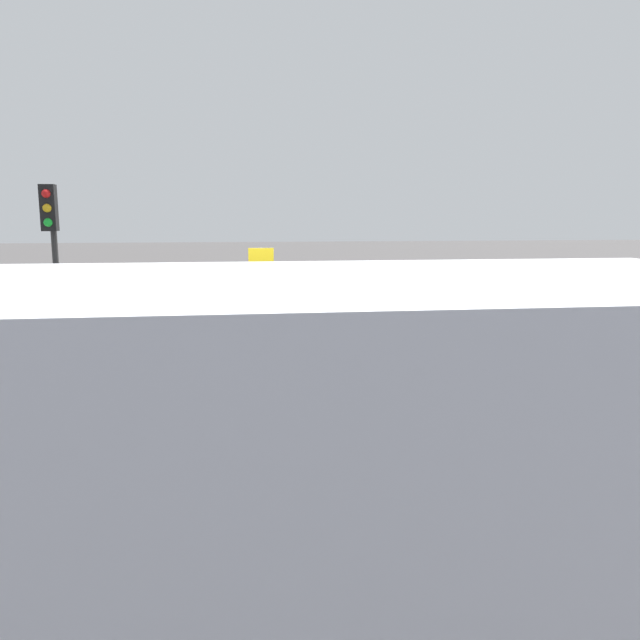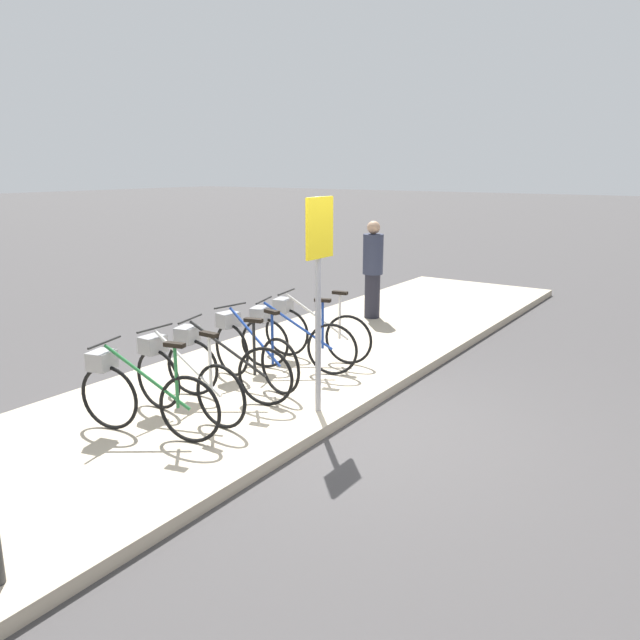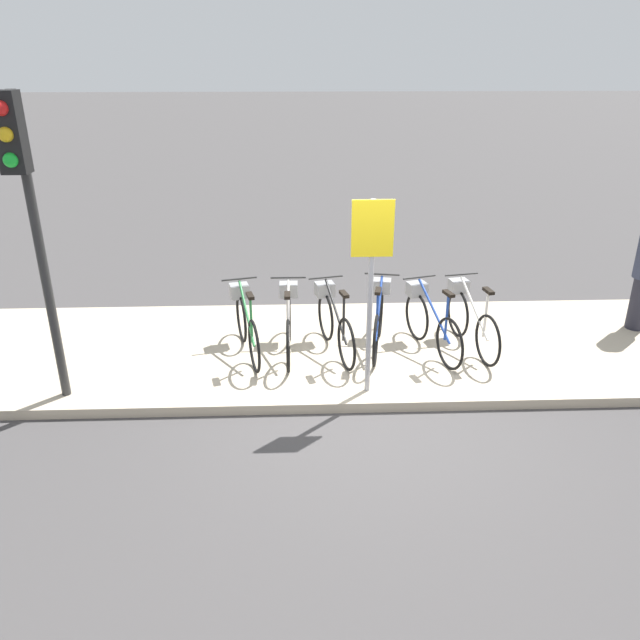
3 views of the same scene
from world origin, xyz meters
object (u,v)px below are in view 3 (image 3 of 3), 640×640
(parked_bicycle_0, at_px, (246,322))
(parked_bicycle_4, at_px, (429,319))
(sign_post, at_px, (371,266))
(parked_bicycle_2, at_px, (333,320))
(parked_bicycle_3, at_px, (379,316))
(parked_bicycle_5, at_px, (470,316))
(parked_bicycle_1, at_px, (289,321))
(traffic_light, at_px, (24,189))

(parked_bicycle_0, relative_size, parked_bicycle_4, 1.01)
(parked_bicycle_0, bearing_deg, sign_post, -36.49)
(parked_bicycle_2, height_order, parked_bicycle_3, same)
(parked_bicycle_3, xyz_separation_m, parked_bicycle_5, (1.18, -0.05, 0.00))
(parked_bicycle_5, height_order, sign_post, sign_post)
(parked_bicycle_3, bearing_deg, parked_bicycle_0, -176.53)
(parked_bicycle_0, distance_m, parked_bicycle_1, 0.55)
(parked_bicycle_1, bearing_deg, parked_bicycle_3, 4.51)
(parked_bicycle_1, xyz_separation_m, parked_bicycle_5, (2.35, 0.05, 0.00))
(sign_post, bearing_deg, parked_bicycle_2, 106.80)
(parked_bicycle_4, bearing_deg, parked_bicycle_3, 168.64)
(parked_bicycle_0, bearing_deg, parked_bicycle_1, 1.21)
(sign_post, bearing_deg, parked_bicycle_3, 77.00)
(parked_bicycle_4, relative_size, traffic_light, 0.46)
(sign_post, bearing_deg, parked_bicycle_0, 143.51)
(parked_bicycle_3, relative_size, sign_post, 0.69)
(parked_bicycle_0, height_order, sign_post, sign_post)
(parked_bicycle_1, distance_m, parked_bicycle_2, 0.58)
(parked_bicycle_3, xyz_separation_m, parked_bicycle_4, (0.64, -0.13, 0.00))
(parked_bicycle_1, relative_size, parked_bicycle_3, 1.01)
(parked_bicycle_0, xyz_separation_m, parked_bicycle_4, (2.36, -0.02, 0.00))
(parked_bicycle_3, distance_m, parked_bicycle_4, 0.65)
(parked_bicycle_5, xyz_separation_m, traffic_light, (-4.89, -1.18, 1.94))
(parked_bicycle_1, distance_m, traffic_light, 3.39)
(parked_bicycle_1, relative_size, parked_bicycle_2, 1.02)
(parked_bicycle_3, height_order, parked_bicycle_5, same)
(parked_bicycle_1, relative_size, sign_post, 0.70)
(parked_bicycle_4, xyz_separation_m, sign_post, (-0.91, -1.05, 1.09))
(parked_bicycle_0, relative_size, parked_bicycle_1, 0.97)
(parked_bicycle_2, bearing_deg, parked_bicycle_4, -1.72)
(parked_bicycle_0, xyz_separation_m, parked_bicycle_2, (1.12, 0.01, 0.00))
(parked_bicycle_4, height_order, traffic_light, traffic_light)
(parked_bicycle_3, bearing_deg, sign_post, -103.00)
(sign_post, bearing_deg, parked_bicycle_5, 37.89)
(parked_bicycle_4, bearing_deg, sign_post, -130.89)
(parked_bicycle_0, relative_size, parked_bicycle_5, 0.99)
(parked_bicycle_2, height_order, parked_bicycle_5, same)
(parked_bicycle_3, distance_m, traffic_light, 4.36)
(parked_bicycle_2, xyz_separation_m, parked_bicycle_3, (0.60, 0.09, 0.00))
(parked_bicycle_4, relative_size, sign_post, 0.68)
(parked_bicycle_3, relative_size, parked_bicycle_5, 1.00)
(parked_bicycle_1, xyz_separation_m, parked_bicycle_2, (0.58, 0.00, 0.00))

